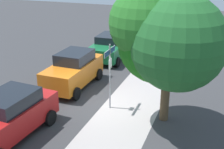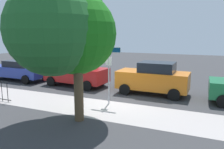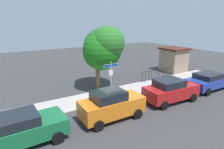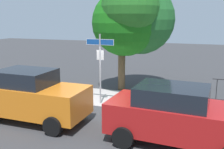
{
  "view_description": "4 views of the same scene",
  "coord_description": "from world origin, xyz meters",
  "views": [
    {
      "loc": [
        11.42,
        4.75,
        6.44
      ],
      "look_at": [
        0.64,
        0.7,
        1.88
      ],
      "focal_mm": 47.23,
      "sensor_mm": 36.0,
      "label": 1
    },
    {
      "loc": [
        -4.41,
        10.36,
        3.45
      ],
      "look_at": [
        -0.06,
        0.4,
        1.49
      ],
      "focal_mm": 36.17,
      "sensor_mm": 36.0,
      "label": 2
    },
    {
      "loc": [
        -7.16,
        -11.53,
        5.98
      ],
      "look_at": [
        0.41,
        0.72,
        1.88
      ],
      "focal_mm": 30.6,
      "sensor_mm": 36.0,
      "label": 3
    },
    {
      "loc": [
        4.32,
        -9.87,
        3.7
      ],
      "look_at": [
        0.74,
        0.17,
        1.39
      ],
      "focal_mm": 42.11,
      "sensor_mm": 36.0,
      "label": 4
    }
  ],
  "objects": [
    {
      "name": "car_blue",
      "position": [
        8.75,
        -2.29,
        0.79
      ],
      "size": [
        4.67,
        2.19,
        1.51
      ],
      "rotation": [
        0.0,
        0.0,
        -0.02
      ],
      "color": "#253997",
      "rests_on": "ground_plane"
    },
    {
      "name": "sidewalk_strip",
      "position": [
        2.0,
        1.3,
        0.0
      ],
      "size": [
        24.0,
        2.6,
        0.0
      ],
      "primitive_type": "cube",
      "color": "#AAA09E",
      "rests_on": "ground_plane"
    },
    {
      "name": "shade_tree",
      "position": [
        0.86,
        2.85,
        3.68
      ],
      "size": [
        3.94,
        4.39,
        5.57
      ],
      "color": "brown",
      "rests_on": "ground_plane"
    },
    {
      "name": "car_green",
      "position": [
        -6.57,
        -2.12,
        0.84
      ],
      "size": [
        4.18,
        2.24,
        1.63
      ],
      "rotation": [
        0.0,
        0.0,
        0.03
      ],
      "color": "#176536",
      "rests_on": "ground_plane"
    },
    {
      "name": "street_sign",
      "position": [
        0.11,
        0.4,
        2.07
      ],
      "size": [
        1.24,
        0.07,
        3.03
      ],
      "color": "#9EA0A5",
      "rests_on": "ground_plane"
    },
    {
      "name": "ground_plane",
      "position": [
        0.0,
        0.0,
        0.0
      ],
      "size": [
        60.0,
        60.0,
        0.0
      ],
      "primitive_type": "plane",
      "color": "#38383A"
    },
    {
      "name": "iron_fence",
      "position": [
        6.9,
        2.3,
        0.56
      ],
      "size": [
        4.35,
        0.04,
        1.07
      ],
      "color": "black",
      "rests_on": "ground_plane"
    },
    {
      "name": "car_red",
      "position": [
        3.72,
        -2.35,
        0.89
      ],
      "size": [
        4.35,
        2.22,
        1.76
      ],
      "rotation": [
        0.0,
        0.0,
        -0.06
      ],
      "color": "#B11918",
      "rests_on": "ground_plane"
    },
    {
      "name": "car_orange",
      "position": [
        -1.49,
        -2.27,
        0.94
      ],
      "size": [
        4.06,
        1.97,
        1.88
      ],
      "rotation": [
        0.0,
        0.0,
        -0.01
      ],
      "color": "orange",
      "rests_on": "ground_plane"
    },
    {
      "name": "utility_shed",
      "position": [
        11.07,
        3.8,
        1.45
      ],
      "size": [
        2.84,
        2.78,
        2.85
      ],
      "color": "#998466",
      "rests_on": "ground_plane"
    }
  ]
}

